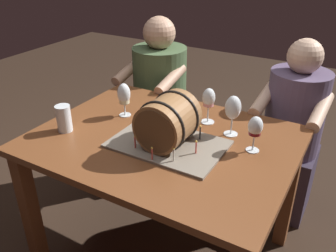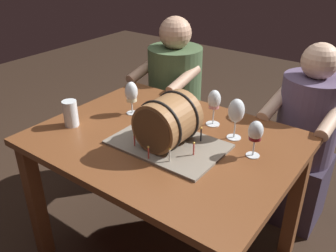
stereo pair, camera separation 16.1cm
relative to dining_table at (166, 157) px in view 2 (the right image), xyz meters
name	(u,v)px [view 2 (the right image)]	position (x,y,z in m)	size (l,w,h in m)	color
ground_plane	(166,251)	(0.00, 0.00, -0.64)	(8.00, 8.00, 0.00)	#332319
dining_table	(166,157)	(0.00, 0.00, 0.00)	(1.23, 0.95, 0.76)	brown
barrel_cake	(168,124)	(0.05, -0.05, 0.23)	(0.52, 0.34, 0.25)	gray
wine_glass_red	(256,133)	(0.41, 0.10, 0.23)	(0.07, 0.07, 0.17)	white
wine_glass_white	(131,94)	(-0.31, 0.11, 0.23)	(0.07, 0.07, 0.18)	white
wine_glass_rose	(214,101)	(0.11, 0.25, 0.24)	(0.07, 0.07, 0.19)	white
wine_glass_empty	(236,112)	(0.27, 0.19, 0.25)	(0.08, 0.08, 0.20)	white
beer_pint	(71,114)	(-0.46, -0.18, 0.18)	(0.07, 0.07, 0.13)	white
person_seated_left	(174,103)	(-0.47, 0.73, -0.09)	(0.41, 0.48, 1.17)	#2A3A24
person_seated_right	(303,146)	(0.46, 0.73, -0.12)	(0.39, 0.48, 1.14)	#372D40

